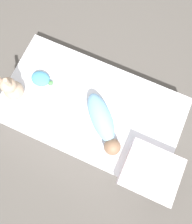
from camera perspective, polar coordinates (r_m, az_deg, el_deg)
name	(u,v)px	position (r m, az deg, el deg)	size (l,w,h in m)	color
ground_plane	(92,114)	(1.97, -1.09, -0.61)	(12.00, 12.00, 0.00)	#514C47
bed_mattress	(92,111)	(1.86, -1.16, 0.21)	(1.44, 0.81, 0.23)	white
swaddled_baby	(103,122)	(1.64, 1.81, -2.70)	(0.42, 0.43, 0.15)	#7FB7E5
pillow	(151,172)	(1.68, 14.16, -14.86)	(0.40, 0.35, 0.10)	white
bunny_plush	(12,89)	(1.79, -21.12, 5.71)	(0.15, 0.15, 0.32)	tan
turtle_plush	(41,79)	(1.84, -14.16, 8.38)	(0.19, 0.13, 0.07)	#4C99C6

